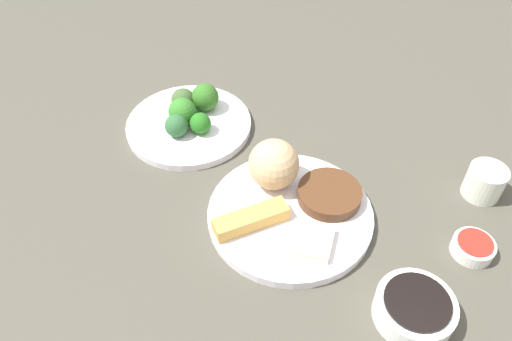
{
  "coord_description": "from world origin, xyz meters",
  "views": [
    {
      "loc": [
        -0.05,
        0.5,
        0.63
      ],
      "look_at": [
        0.07,
        -0.05,
        0.06
      ],
      "focal_mm": 34.54,
      "sensor_mm": 36.0,
      "label": 1
    }
  ],
  "objects_px": {
    "soy_sauce_bowl": "(414,309)",
    "sauce_ramekin_sweet_and_sour": "(473,248)",
    "main_plate": "(291,214)",
    "teacup": "(485,182)",
    "broccoli_plate": "(189,125)"
  },
  "relations": [
    {
      "from": "sauce_ramekin_sweet_and_sour",
      "to": "soy_sauce_bowl",
      "type": "bearing_deg",
      "value": 55.08
    },
    {
      "from": "broccoli_plate",
      "to": "soy_sauce_bowl",
      "type": "distance_m",
      "value": 0.52
    },
    {
      "from": "sauce_ramekin_sweet_and_sour",
      "to": "teacup",
      "type": "relative_size",
      "value": 1.01
    },
    {
      "from": "soy_sauce_bowl",
      "to": "teacup",
      "type": "distance_m",
      "value": 0.28
    },
    {
      "from": "main_plate",
      "to": "teacup",
      "type": "bearing_deg",
      "value": -158.67
    },
    {
      "from": "main_plate",
      "to": "teacup",
      "type": "distance_m",
      "value": 0.32
    },
    {
      "from": "main_plate",
      "to": "sauce_ramekin_sweet_and_sour",
      "type": "relative_size",
      "value": 4.19
    },
    {
      "from": "sauce_ramekin_sweet_and_sour",
      "to": "teacup",
      "type": "height_order",
      "value": "teacup"
    },
    {
      "from": "broccoli_plate",
      "to": "sauce_ramekin_sweet_and_sour",
      "type": "height_order",
      "value": "sauce_ramekin_sweet_and_sour"
    },
    {
      "from": "broccoli_plate",
      "to": "teacup",
      "type": "distance_m",
      "value": 0.53
    },
    {
      "from": "broccoli_plate",
      "to": "sauce_ramekin_sweet_and_sour",
      "type": "bearing_deg",
      "value": 159.65
    },
    {
      "from": "broccoli_plate",
      "to": "teacup",
      "type": "bearing_deg",
      "value": 173.55
    },
    {
      "from": "broccoli_plate",
      "to": "sauce_ramekin_sweet_and_sour",
      "type": "distance_m",
      "value": 0.53
    },
    {
      "from": "broccoli_plate",
      "to": "sauce_ramekin_sweet_and_sour",
      "type": "xyz_separation_m",
      "value": [
        -0.5,
        0.19,
        0.0
      ]
    },
    {
      "from": "soy_sauce_bowl",
      "to": "sauce_ramekin_sweet_and_sour",
      "type": "relative_size",
      "value": 1.72
    }
  ]
}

